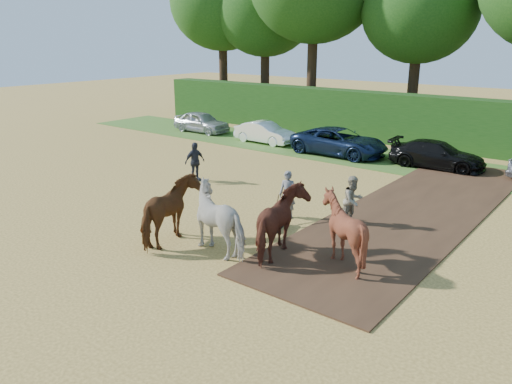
{
  "coord_description": "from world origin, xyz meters",
  "views": [
    {
      "loc": [
        7.68,
        -10.49,
        6.17
      ],
      "look_at": [
        -1.88,
        1.64,
        1.4
      ],
      "focal_mm": 35.0,
      "sensor_mm": 36.0,
      "label": 1
    }
  ],
  "objects_px": {
    "spectator_near": "(353,201)",
    "parked_cars": "(437,155)",
    "plough_team": "(254,220)",
    "spectator_far": "(195,162)"
  },
  "relations": [
    {
      "from": "plough_team",
      "to": "parked_cars",
      "type": "height_order",
      "value": "plough_team"
    },
    {
      "from": "parked_cars",
      "to": "plough_team",
      "type": "bearing_deg",
      "value": -93.61
    },
    {
      "from": "spectator_far",
      "to": "plough_team",
      "type": "distance_m",
      "value": 8.32
    },
    {
      "from": "spectator_near",
      "to": "plough_team",
      "type": "height_order",
      "value": "plough_team"
    },
    {
      "from": "spectator_far",
      "to": "plough_team",
      "type": "height_order",
      "value": "plough_team"
    },
    {
      "from": "parked_cars",
      "to": "spectator_far",
      "type": "bearing_deg",
      "value": -131.47
    },
    {
      "from": "plough_team",
      "to": "spectator_far",
      "type": "bearing_deg",
      "value": 147.07
    },
    {
      "from": "plough_team",
      "to": "spectator_near",
      "type": "bearing_deg",
      "value": 72.74
    },
    {
      "from": "spectator_near",
      "to": "plough_team",
      "type": "bearing_deg",
      "value": 179.19
    },
    {
      "from": "spectator_near",
      "to": "parked_cars",
      "type": "bearing_deg",
      "value": 18.66
    }
  ]
}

